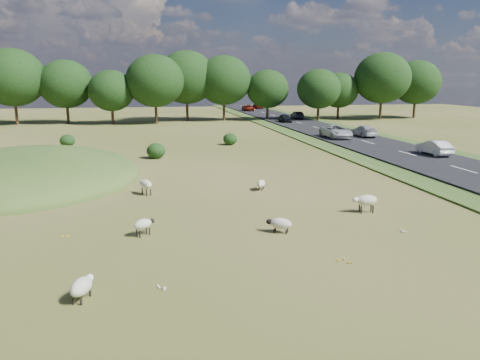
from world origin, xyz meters
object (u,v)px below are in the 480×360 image
object	(u,v)px
sheep_5	(261,184)
car_6	(364,131)
sheep_1	(366,200)
car_0	(285,118)
sheep_0	(82,286)
sheep_2	(143,224)
sheep_3	(146,184)
car_3	(434,148)
car_5	(258,106)
sheep_4	(280,223)
car_1	(248,108)
car_4	(336,131)
car_2	(297,115)

from	to	relation	value
sheep_5	car_6	bearing A→B (deg)	165.77
sheep_1	car_0	bearing A→B (deg)	-96.87
sheep_0	sheep_2	world-z (taller)	sheep_2
sheep_3	car_3	size ratio (longest dim) A/B	0.34
sheep_1	sheep_3	size ratio (longest dim) A/B	1.01
sheep_0	sheep_1	distance (m)	15.34
sheep_1	car_0	distance (m)	51.19
sheep_1	car_5	distance (m)	86.80
car_5	sheep_4	bearing A→B (deg)	77.56
sheep_4	car_1	xyz separation A→B (m)	(15.60, 80.96, 0.44)
sheep_3	car_3	world-z (taller)	car_3
sheep_0	car_0	size ratio (longest dim) A/B	0.36
sheep_3	car_0	xyz separation A→B (m)	(21.66, 43.93, 0.23)
sheep_2	car_4	size ratio (longest dim) A/B	0.20
sheep_1	car_0	size ratio (longest dim) A/B	0.37
sheep_0	car_5	world-z (taller)	car_5
car_2	car_4	size ratio (longest dim) A/B	0.71
car_4	car_0	bearing A→B (deg)	90.00
sheep_1	sheep_4	xyz separation A→B (m)	(-5.32, -2.32, -0.23)
car_3	car_5	xyz separation A→B (m)	(0.00, 70.12, 0.02)
sheep_2	sheep_0	bearing A→B (deg)	-143.95
sheep_1	car_1	bearing A→B (deg)	-92.73
sheep_1	car_3	xyz separation A→B (m)	(14.08, 15.54, 0.23)
sheep_4	car_3	size ratio (longest dim) A/B	0.31
sheep_3	car_1	xyz separation A→B (m)	(21.66, 72.44, 0.23)
sheep_2	car_1	xyz separation A→B (m)	(21.73, 80.21, 0.34)
car_4	car_6	world-z (taller)	car_4
sheep_3	car_6	world-z (taller)	car_6
sheep_1	car_0	world-z (taller)	car_0
car_6	sheep_0	bearing A→B (deg)	53.72
sheep_2	sheep_3	bearing A→B (deg)	52.76
car_3	sheep_3	bearing A→B (deg)	20.12
sheep_4	car_4	world-z (taller)	car_4
sheep_4	car_4	size ratio (longest dim) A/B	0.23
sheep_3	car_5	world-z (taller)	car_5
sheep_4	car_3	world-z (taller)	car_3
sheep_0	car_1	xyz separation A→B (m)	(23.61, 86.23, 0.42)
sheep_2	car_6	bearing A→B (deg)	14.16
car_1	car_5	distance (m)	7.97
car_3	car_4	world-z (taller)	car_4
sheep_1	car_5	bearing A→B (deg)	-94.62
car_0	car_5	bearing A→B (deg)	83.89
sheep_0	sheep_4	size ratio (longest dim) A/B	1.08
car_5	sheep_5	bearing A→B (deg)	77.05
sheep_5	car_2	world-z (taller)	car_2
sheep_4	car_3	bearing A→B (deg)	-107.57
sheep_3	car_4	xyz separation A→B (m)	(21.66, 22.92, 0.34)
car_2	car_6	bearing A→B (deg)	90.00
car_2	sheep_4	bearing A→B (deg)	71.52
sheep_0	car_2	world-z (taller)	car_2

